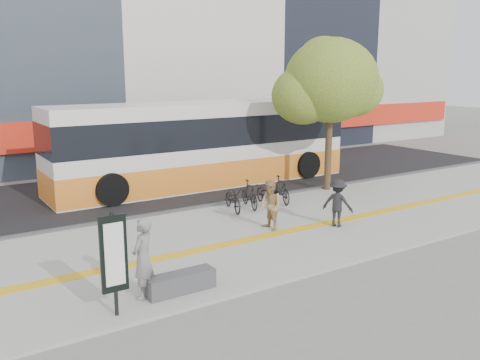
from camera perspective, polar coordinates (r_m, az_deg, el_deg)
ground at (r=14.10m, az=0.78°, el=-8.57°), size 120.00×120.00×0.00m
sidewalk at (r=15.28m, az=-2.36°, el=-6.77°), size 40.00×7.00×0.08m
tactile_strip at (r=14.86m, az=-1.37°, el=-7.13°), size 40.00×0.45×0.01m
street at (r=21.84m, az=-12.44°, el=-1.32°), size 40.00×8.00×0.06m
curb at (r=18.25m, az=-7.98°, el=-3.65°), size 40.00×0.25×0.14m
bench at (r=11.82m, az=-6.63°, el=-11.26°), size 1.60×0.45×0.45m
signboard at (r=10.60m, az=-13.86°, el=-8.15°), size 0.55×0.10×2.20m
street_tree at (r=21.46m, az=9.81°, el=10.65°), size 4.40×3.80×6.31m
bus at (r=22.48m, az=-3.98°, el=3.78°), size 13.51×3.20×3.60m
bicycle_row at (r=18.78m, az=1.90°, el=-1.57°), size 3.09×1.80×0.99m
seated_woman at (r=11.41m, az=-10.75°, el=-8.57°), size 0.79×0.76×1.81m
pedestrian_tan at (r=15.98m, az=3.40°, el=-2.84°), size 0.60×0.77×1.57m
pedestrian_dark at (r=16.62m, az=10.82°, el=-2.52°), size 0.98×1.14×1.53m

